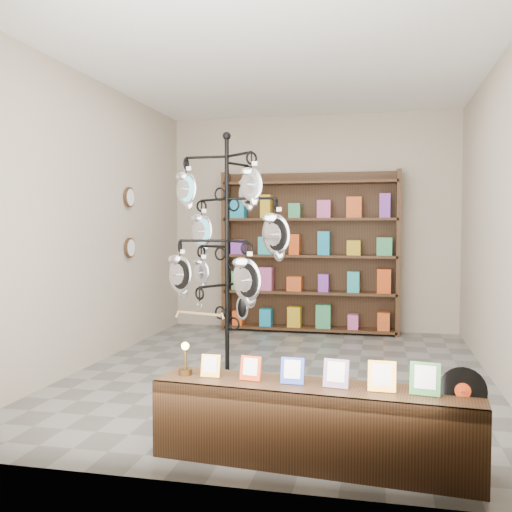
# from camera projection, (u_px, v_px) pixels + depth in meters

# --- Properties ---
(ground) EXTENTS (5.00, 5.00, 0.00)m
(ground) POSITION_uv_depth(u_px,v_px,m) (281.00, 373.00, 5.65)
(ground) COLOR slate
(ground) RESTS_ON ground
(room_envelope) EXTENTS (5.00, 5.00, 5.00)m
(room_envelope) POSITION_uv_depth(u_px,v_px,m) (281.00, 186.00, 5.56)
(room_envelope) COLOR #A99A88
(room_envelope) RESTS_ON ground
(display_tree) EXTENTS (1.25, 1.25, 2.29)m
(display_tree) POSITION_uv_depth(u_px,v_px,m) (227.00, 241.00, 5.07)
(display_tree) COLOR black
(display_tree) RESTS_ON ground
(front_shelf) EXTENTS (2.01, 0.58, 0.70)m
(front_shelf) POSITION_uv_depth(u_px,v_px,m) (314.00, 424.00, 3.48)
(front_shelf) COLOR black
(front_shelf) RESTS_ON ground
(back_shelving) EXTENTS (2.42, 0.36, 2.20)m
(back_shelving) POSITION_uv_depth(u_px,v_px,m) (310.00, 257.00, 7.84)
(back_shelving) COLOR black
(back_shelving) RESTS_ON ground
(wall_clocks) EXTENTS (0.03, 0.24, 0.84)m
(wall_clocks) POSITION_uv_depth(u_px,v_px,m) (130.00, 223.00, 6.78)
(wall_clocks) COLOR black
(wall_clocks) RESTS_ON ground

